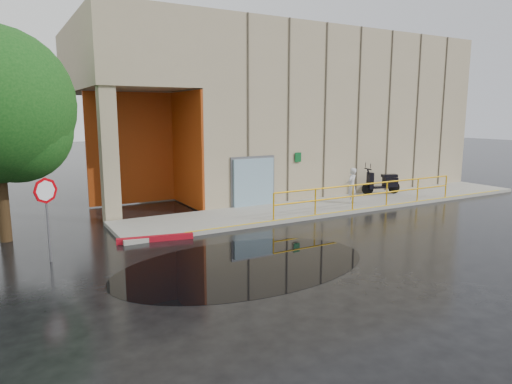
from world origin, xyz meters
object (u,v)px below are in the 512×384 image
Objects in this scene: red_curb at (155,239)px; stop_sign at (46,200)px; person at (352,186)px; scooter at (382,176)px.

stop_sign is at bearing -169.18° from red_curb.
stop_sign is (-12.30, -1.78, 0.80)m from person.
stop_sign reaches higher than red_curb.
stop_sign is at bearing -154.22° from scooter.
scooter is at bearing 3.46° from stop_sign.
red_curb is (-9.18, -1.18, -0.83)m from person.
red_curb is at bearing -154.32° from scooter.
person reaches higher than scooter.
person is 0.65× the size of red_curb.
person is 2.98m from scooter.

